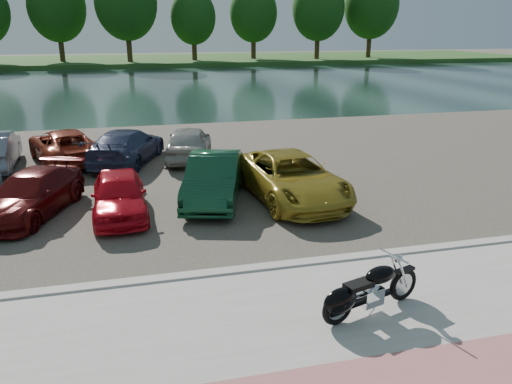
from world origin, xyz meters
TOP-DOWN VIEW (x-y plane):
  - ground at (0.00, 0.00)m, footprint 200.00×200.00m
  - promenade at (0.00, -1.00)m, footprint 60.00×6.00m
  - kerb at (0.00, 2.00)m, footprint 60.00×0.30m
  - parking_lot at (0.00, 11.00)m, footprint 60.00×18.00m
  - river at (0.00, 40.00)m, footprint 120.00×40.00m
  - far_bank at (0.00, 72.00)m, footprint 120.00×24.00m
  - far_trees at (4.36, 65.79)m, footprint 70.25×10.68m
  - motorcycle at (0.77, -0.30)m, footprint 2.27×1.01m
  - car_3 at (-6.13, 6.97)m, footprint 3.07×4.57m
  - car_4 at (-3.67, 6.28)m, footprint 1.62×3.75m
  - car_5 at (-0.83, 6.92)m, footprint 2.66×4.63m
  - car_6 at (1.53, 6.44)m, footprint 2.87×5.39m
  - car_10 at (-5.87, 12.97)m, footprint 3.55×5.22m
  - car_11 at (-3.47, 12.18)m, footprint 3.45×5.11m
  - car_12 at (-1.01, 12.18)m, footprint 2.49×4.33m

SIDE VIEW (x-z plane):
  - ground at x=0.00m, z-range 0.00..0.00m
  - river at x=0.00m, z-range 0.00..0.00m
  - parking_lot at x=0.00m, z-range 0.00..0.04m
  - promenade at x=0.00m, z-range 0.00..0.10m
  - kerb at x=0.00m, z-range 0.00..0.14m
  - far_bank at x=0.00m, z-range 0.00..0.60m
  - motorcycle at x=0.77m, z-range 0.04..1.09m
  - car_3 at x=-6.13m, z-range 0.04..1.27m
  - car_4 at x=-3.67m, z-range 0.04..1.30m
  - car_10 at x=-5.87m, z-range 0.04..1.37m
  - car_11 at x=-3.47m, z-range 0.04..1.42m
  - car_12 at x=-1.01m, z-range 0.04..1.43m
  - car_6 at x=1.53m, z-range 0.04..1.48m
  - car_5 at x=-0.83m, z-range 0.04..1.48m
  - far_trees at x=4.36m, z-range 1.23..13.75m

